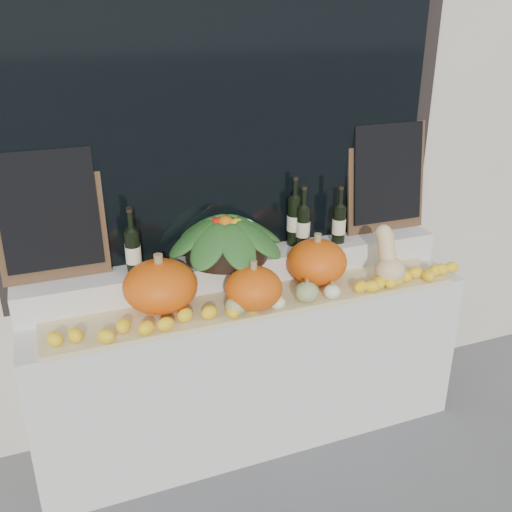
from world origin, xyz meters
TOP-DOWN VIEW (x-y plane):
  - storefront_facade at (0.00, 2.25)m, footprint 7.00×0.94m
  - display_sill at (0.00, 1.52)m, footprint 2.30×0.55m
  - rear_tier at (0.00, 1.68)m, footprint 2.30×0.25m
  - straw_bedding at (0.00, 1.40)m, footprint 2.10×0.32m
  - pumpkin_left at (-0.48, 1.48)m, footprint 0.37×0.37m
  - pumpkin_right at (0.35, 1.48)m, footprint 0.41×0.41m
  - pumpkin_center at (-0.06, 1.33)m, footprint 0.33×0.33m
  - butternut_squash at (0.71, 1.35)m, footprint 0.16×0.22m
  - decorative_gourds at (0.04, 1.29)m, footprint 0.60×0.12m
  - lemon_heap at (0.00, 1.29)m, footprint 2.20×0.16m
  - produce_bowl at (-0.09, 1.66)m, footprint 0.65×0.65m
  - wine_bottle_far_left at (-0.57, 1.64)m, footprint 0.08×0.08m
  - wine_bottle_near_left at (-0.56, 1.69)m, footprint 0.08×0.08m
  - wine_bottle_tall at (0.33, 1.71)m, footprint 0.08×0.08m
  - wine_bottle_near_right at (0.36, 1.66)m, footprint 0.08×0.08m
  - wine_bottle_far_right at (0.57, 1.65)m, footprint 0.08×0.08m
  - chalkboard_left at (-0.92, 1.74)m, footprint 0.50×0.10m
  - chalkboard_right at (0.92, 1.74)m, footprint 0.50×0.10m

SIDE VIEW (x-z plane):
  - display_sill at x=0.00m, z-range 0.00..0.88m
  - straw_bedding at x=0.00m, z-range 0.88..0.90m
  - lemon_heap at x=0.00m, z-range 0.91..0.97m
  - decorative_gourds at x=0.04m, z-range 0.88..1.03m
  - rear_tier at x=0.00m, z-range 0.88..1.04m
  - pumpkin_center at x=-0.06m, z-range 0.91..1.11m
  - pumpkin_right at x=0.35m, z-range 0.91..1.14m
  - butternut_squash at x=0.71m, z-range 0.88..1.17m
  - pumpkin_left at x=-0.48m, z-range 0.91..1.15m
  - wine_bottle_far_right at x=0.57m, z-range 0.99..1.31m
  - wine_bottle_near_left at x=-0.56m, z-range 0.99..1.31m
  - wine_bottle_far_left at x=-0.57m, z-range 0.99..1.32m
  - produce_bowl at x=-0.09m, z-range 1.03..1.28m
  - wine_bottle_near_right at x=0.36m, z-range 0.99..1.33m
  - wine_bottle_tall at x=0.33m, z-range 0.99..1.37m
  - chalkboard_left at x=-0.92m, z-range 1.05..1.67m
  - chalkboard_right at x=0.92m, z-range 1.05..1.67m
  - storefront_facade at x=0.00m, z-range 0.00..4.50m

